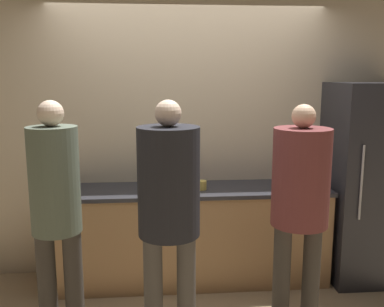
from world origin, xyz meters
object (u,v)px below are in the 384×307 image
Objects in this scene: fruit_bowl at (166,186)px; cup_white at (316,184)px; utensil_crock at (150,178)px; bottle_red at (188,176)px; person_left at (56,205)px; refrigerator at (363,183)px; person_right at (300,194)px; cup_yellow at (202,185)px; person_center at (169,200)px.

fruit_bowl is 1.34m from cup_white.
utensil_crock reaches higher than cup_white.
fruit_bowl is 0.38m from bottle_red.
fruit_bowl is at bearing 43.89° from person_left.
person_left is (-2.57, -0.81, 0.11)m from refrigerator.
cup_white is at bearing 61.00° from person_right.
utensil_crock reaches higher than bottle_red.
bottle_red reaches higher than cup_yellow.
cup_yellow is 1.03m from cup_white.
fruit_bowl is at bearing -178.66° from cup_white.
refrigerator is 6.07× the size of utensil_crock.
person_left is 5.74× the size of fruit_bowl.
bottle_red is (0.36, 0.09, -0.01)m from utensil_crock.
utensil_crock is 1.50m from cup_white.
person_left is 20.77× the size of cup_yellow.
cup_white is at bearing -13.89° from bottle_red.
bottle_red is (0.22, 0.31, 0.01)m from fruit_bowl.
bottle_red is (-0.73, 0.99, -0.09)m from person_right.
person_center is (0.76, -0.12, 0.05)m from person_left.
cup_white is at bearing -7.28° from utensil_crock.
person_left is 5.75× the size of utensil_crock.
person_right is 1.42m from utensil_crock.
person_center is 10.38× the size of bottle_red.
person_right is at bearing -138.46° from refrigerator.
fruit_bowl reaches higher than cup_yellow.
refrigerator is at bearing -4.07° from utensil_crock.
refrigerator is at bearing 41.54° from person_right.
utensil_crock is at bearing 140.46° from person_right.
cup_yellow is (1.08, 0.80, -0.09)m from person_left.
person_center is at bearing -152.70° from refrigerator.
refrigerator reaches higher than utensil_crock.
person_center is (-1.81, -0.93, 0.16)m from refrigerator.
person_right is 0.98m from cup_yellow.
fruit_bowl is at bearing -57.68° from utensil_crock.
refrigerator reaches higher than fruit_bowl.
bottle_red is (0.21, 1.16, -0.12)m from person_center.
refrigerator is 1.81m from fruit_bowl.
utensil_crock is 0.37m from bottle_red.
fruit_bowl is at bearing 144.45° from person_right.
refrigerator is at bearing -8.15° from bottle_red.
person_left is 1.02× the size of person_right.
cup_yellow is 1.02× the size of cup_white.
cup_white is (2.10, 0.76, -0.09)m from person_left.
fruit_bowl is at bearing 90.07° from person_center.
cup_yellow is (-0.63, 0.74, -0.12)m from person_right.
utensil_crock is 3.70× the size of cup_white.
fruit_bowl is (-0.00, 0.85, -0.13)m from person_center.
person_right is (0.95, 0.17, -0.03)m from person_center.
refrigerator is 1.15m from person_right.
cup_white is (1.48, -0.19, -0.03)m from utensil_crock.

